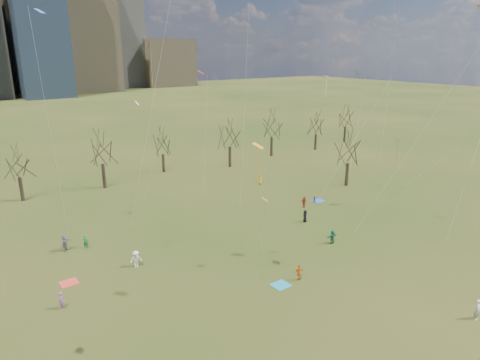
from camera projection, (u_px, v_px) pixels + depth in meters
ground at (310, 276)px, 42.41m from camera, size 500.00×500.00×0.00m
bare_tree_row at (149, 149)px, 69.51m from camera, size 113.04×29.80×9.50m
blanket_teal at (281, 285)px, 40.73m from camera, size 1.60×1.50×0.03m
blanket_navy at (319, 201)px, 63.53m from camera, size 1.60×1.50×0.03m
blanket_crimson at (69, 283)px, 41.14m from camera, size 1.60×1.50×0.03m
person_1 at (478, 309)px, 35.39m from camera, size 0.73×0.56×1.77m
person_4 at (299, 272)px, 41.41m from camera, size 1.04×0.67×1.65m
person_5 at (332, 237)px, 49.31m from camera, size 1.61×0.64×1.69m
person_6 at (305, 216)px, 55.56m from camera, size 0.84×0.95×1.63m
person_7 at (61, 301)px, 36.80m from camera, size 0.55×0.68×1.59m
person_8 at (314, 199)px, 62.66m from camera, size 0.54×0.60×1.02m
person_9 at (136, 259)px, 43.93m from camera, size 1.28×0.91×1.80m
person_10 at (304, 202)px, 60.71m from camera, size 0.98×0.44×1.64m
person_11 at (65, 243)px, 47.50m from camera, size 1.74×1.59×1.93m
person_12 at (260, 179)px, 71.17m from camera, size 0.68×0.93×1.75m
person_13 at (86, 241)px, 48.22m from camera, size 0.71×0.68×1.63m
kites_airborne at (293, 119)px, 50.90m from camera, size 70.11×38.72×33.30m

